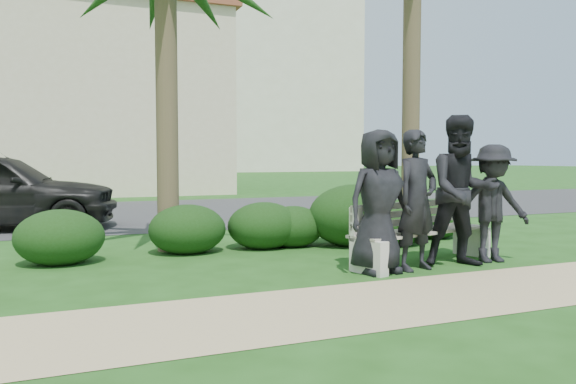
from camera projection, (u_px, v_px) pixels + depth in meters
name	position (u px, v px, depth m)	size (l,w,h in m)	color
ground	(336.00, 266.00, 7.19)	(160.00, 160.00, 0.00)	#1C4614
footpath	(420.00, 298.00, 5.53)	(30.00, 1.60, 0.01)	tan
asphalt_street	(195.00, 211.00, 14.58)	(160.00, 8.00, 0.01)	#2D2D30
stucco_bldg_right	(115.00, 103.00, 23.21)	(8.40, 8.40, 7.30)	beige
hotel_tower	(222.00, 50.00, 62.47)	(26.00, 18.00, 37.30)	beige
park_bench	(423.00, 237.00, 7.33)	(2.36, 1.09, 0.78)	gray
man_a	(378.00, 201.00, 6.70)	(0.84, 0.55, 1.72)	black
man_b	(417.00, 200.00, 6.86)	(0.63, 0.41, 1.73)	black
man_c	(462.00, 191.00, 7.11)	(0.93, 0.73, 1.92)	black
man_d	(493.00, 203.00, 7.40)	(1.01, 0.58, 1.56)	black
hedge_a	(60.00, 236.00, 7.28)	(1.13, 0.93, 0.74)	#16320E
hedge_b	(187.00, 228.00, 8.14)	(1.12, 0.93, 0.73)	#16320E
hedge_c	(293.00, 225.00, 8.76)	(1.00, 0.83, 0.65)	#16320E
hedge_d	(355.00, 213.00, 8.89)	(1.53, 1.27, 1.00)	#16320E
hedge_e	(394.00, 221.00, 8.87)	(1.15, 0.95, 0.75)	#16320E
hedge_f	(435.00, 218.00, 9.69)	(1.08, 0.89, 0.70)	#16320E
hedge_extra	(264.00, 224.00, 8.59)	(1.12, 0.93, 0.73)	#16320E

